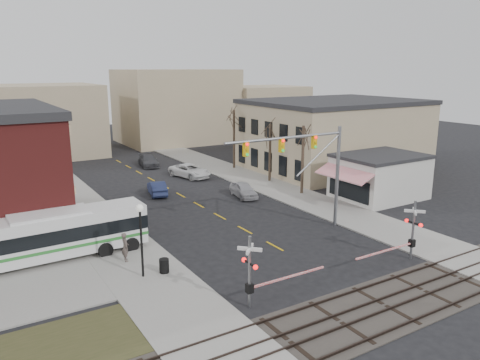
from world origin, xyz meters
name	(u,v)px	position (x,y,z in m)	size (l,w,h in m)	color
ground	(292,256)	(0.00, 0.00, 0.00)	(160.00, 160.00, 0.00)	black
sidewalk_west	(78,204)	(-9.50, 20.00, 0.06)	(5.00, 60.00, 0.12)	gray
sidewalk_east	(250,179)	(9.50, 20.00, 0.06)	(5.00, 60.00, 0.12)	gray
ballast_strip	(384,305)	(0.00, -8.00, 0.03)	(160.00, 5.00, 0.06)	#332D28
rail_tracks	(385,304)	(0.00, -8.00, 0.12)	(160.00, 3.91, 0.14)	#2D231E
tan_building	(334,134)	(22.00, 20.00, 4.26)	(20.30, 15.30, 8.50)	tan
awning_shop	(380,176)	(15.97, 7.00, 2.16)	(9.74, 6.20, 4.30)	beige
tree_east_a	(303,160)	(10.50, 12.00, 3.50)	(0.28, 0.28, 6.75)	#382B21
tree_east_b	(270,153)	(10.80, 18.00, 3.27)	(0.28, 0.28, 6.30)	#382B21
tree_east_c	(234,139)	(11.00, 26.00, 3.72)	(0.28, 0.28, 7.20)	#382B21
transit_bus	(51,235)	(-13.87, 7.59, 1.78)	(12.28, 2.94, 3.15)	silver
traffic_signal_mast	(310,159)	(3.93, 3.12, 5.76)	(10.33, 0.30, 8.00)	gray
rr_crossing_west	(256,271)	(-5.79, -4.34, 1.97)	(5.60, 1.36, 4.00)	gray
rr_crossing_east	(409,232)	(5.98, -4.52, 1.97)	(5.60, 1.36, 4.00)	gray
street_lamp	(141,226)	(-9.77, 1.99, 3.33)	(0.44, 0.44, 4.51)	black
trash_bin	(164,266)	(-8.47, 1.83, 0.56)	(0.60, 0.60, 0.87)	black
car_a	(244,190)	(5.00, 14.16, 0.72)	(1.69, 4.20, 1.43)	#9A9A9E
car_b	(157,188)	(-1.90, 19.36, 0.70)	(1.48, 4.23, 1.39)	#1C2447
car_c	(190,171)	(4.21, 24.56, 0.75)	(2.50, 5.43, 1.51)	silver
car_d	(148,161)	(2.36, 32.94, 0.71)	(2.00, 4.93, 1.43)	#3F3F44
pedestrian_near	(125,247)	(-9.91, 4.80, 1.08)	(0.70, 0.46, 1.92)	#544943
pedestrian_far	(116,232)	(-9.45, 8.24, 0.96)	(0.82, 0.64, 1.69)	#303854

